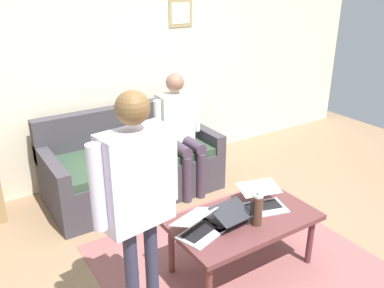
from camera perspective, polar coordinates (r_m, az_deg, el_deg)
The scene contains 11 objects.
ground_plane at distance 3.51m, azimuth 7.73°, elevation -16.39°, with size 7.68×7.68×0.00m, color #8B6D50.
area_rug at distance 3.42m, azimuth 7.96°, elevation -17.53°, with size 2.08×2.17×0.01m, color #8D5352.
back_wall at distance 4.68m, azimuth -9.31°, elevation 11.92°, with size 7.04×0.11×2.70m.
couch at distance 4.41m, azimuth -8.52°, elevation -3.07°, with size 1.79×0.90×0.88m.
coffee_table at distance 3.23m, azimuth 7.20°, elevation -10.93°, with size 1.14×0.64×0.47m.
laptop_left at distance 3.11m, azimuth 4.87°, elevation -10.19°, with size 0.30×0.32×0.15m.
laptop_center at distance 3.35m, azimuth 9.89°, elevation -7.83°, with size 0.41×0.43×0.14m.
laptop_right at distance 2.99m, azimuth 0.93°, elevation -11.59°, with size 0.40×0.37×0.15m.
french_press at distance 3.07m, azimuth 9.12°, elevation -9.03°, with size 0.10×0.08×0.28m.
person_standing at distance 2.37m, azimuth -7.69°, elevation -6.48°, with size 0.58×0.24×1.64m.
person_seated at distance 4.26m, azimuth -1.77°, elevation 2.42°, with size 0.55×0.51×1.28m.
Camera 1 is at (1.85, 2.02, 2.20)m, focal length 37.98 mm.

